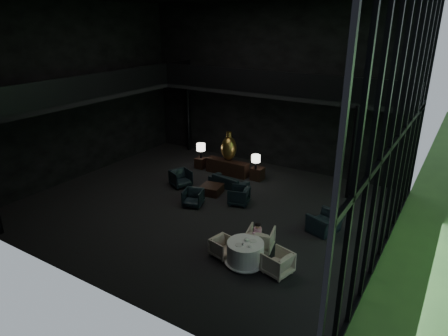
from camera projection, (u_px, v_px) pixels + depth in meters
The scene contains 34 objects.
floor at pixel (204, 206), 16.46m from camera, with size 14.00×12.00×0.02m, color black.
wall_back at pixel (271, 88), 19.79m from camera, with size 14.00×0.04×8.00m, color black.
wall_front at pixel (68, 154), 10.29m from camera, with size 14.00×0.04×8.00m, color black.
wall_left at pixel (78, 93), 18.51m from camera, with size 0.04×12.00×8.00m, color black.
curtain_wall at pixel (398, 139), 11.59m from camera, with size 0.20×12.00×8.00m, color black, non-canonical shape.
mezzanine_left at pixel (93, 95), 18.02m from camera, with size 2.00×12.00×0.25m, color black.
mezzanine_back at pixel (281, 93), 18.50m from camera, with size 12.00×2.00×0.25m, color black.
railing_left at pixel (107, 83), 17.31m from camera, with size 0.06×12.00×1.00m, color black.
railing_back at pixel (273, 83), 17.50m from camera, with size 12.00×0.06×1.00m, color black.
column_nw at pixel (188, 116), 22.75m from camera, with size 0.24×0.24×4.00m, color black.
column_ne at pixel (353, 154), 16.54m from camera, with size 0.24×0.24×4.00m, color black.
console at pixel (227, 167), 19.68m from camera, with size 2.23×0.51×0.71m, color black.
bronze_urn at pixel (229, 148), 19.45m from camera, with size 0.76×0.76×1.41m.
side_table_left at pixel (201, 163), 20.50m from camera, with size 0.49×0.49×0.54m, color black.
table_lamp_left at pixel (201, 148), 20.24m from camera, with size 0.45×0.45×0.75m.
side_table_right at pixel (257, 174), 19.02m from camera, with size 0.55×0.55×0.61m, color black.
table_lamp_right at pixel (256, 159), 18.57m from camera, with size 0.41×0.41×0.69m.
sofa at pixel (229, 180), 18.23m from camera, with size 1.69×0.49×0.66m, color black.
lounge_armchair_west at pixel (181, 177), 18.21m from camera, with size 0.92×0.86×0.95m, color black.
lounge_armchair_east at pixel (239, 194), 16.49m from camera, with size 0.85×0.79×0.87m, color black.
lounge_armchair_south at pixel (193, 197), 16.36m from camera, with size 0.77×0.72×0.79m, color black.
window_armchair at pixel (325, 219), 14.32m from camera, with size 1.14×0.74×1.00m, color black.
coffee_table at pixel (212, 189), 17.56m from camera, with size 0.87×0.87×0.38m, color black.
dining_table at pixel (245, 254), 12.54m from camera, with size 1.32×1.32×0.75m.
dining_chair_north at pixel (261, 237), 13.25m from camera, with size 0.93×0.87×0.96m, color gray.
dining_chair_east at pixel (278, 261), 12.02m from camera, with size 0.81×0.76×0.83m, color beige.
dining_chair_west at pixel (223, 247), 12.95m from camera, with size 0.60×0.57×0.62m, color #A7A49C.
child at pixel (258, 231), 13.10m from camera, with size 0.27×0.27×0.58m.
plate_a at pixel (239, 245), 12.25m from camera, with size 0.24×0.24×0.02m, color white.
plate_b at pixel (253, 241), 12.47m from camera, with size 0.23×0.23×0.02m, color white.
saucer at pixel (249, 246), 12.17m from camera, with size 0.15×0.15×0.01m, color white.
coffee_cup at pixel (249, 246), 12.12m from camera, with size 0.08×0.08×0.06m, color white.
cereal_bowl at pixel (247, 239), 12.48m from camera, with size 0.17×0.17×0.08m, color white.
cream_pot at pixel (243, 244), 12.22m from camera, with size 0.06×0.06×0.07m, color #99999E.
Camera 1 is at (8.58, -12.12, 7.33)m, focal length 32.00 mm.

